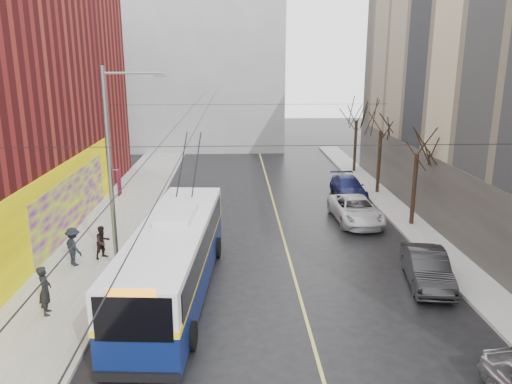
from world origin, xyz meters
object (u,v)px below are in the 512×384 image
at_px(parked_car_b, 427,268).
at_px(pedestrian_c, 74,247).
at_px(parked_car_c, 356,210).
at_px(pedestrian_a, 45,290).
at_px(trolleybus, 174,257).
at_px(parked_car_d, 348,187).
at_px(tree_near, 418,140).
at_px(tree_far, 357,111).
at_px(streetlight_pole, 113,168).
at_px(following_car, 190,201).
at_px(tree_mid, 382,120).
at_px(pedestrian_b, 103,242).

bearing_deg(parked_car_b, pedestrian_c, -179.51).
bearing_deg(pedestrian_c, parked_car_b, -142.98).
relative_size(parked_car_b, pedestrian_c, 2.48).
bearing_deg(parked_car_c, pedestrian_a, -144.99).
relative_size(trolleybus, parked_car_d, 2.59).
relative_size(tree_near, tree_far, 0.97).
height_order(streetlight_pole, tree_far, streetlight_pole).
bearing_deg(tree_near, pedestrian_a, -150.30).
height_order(tree_near, following_car, tree_near).
bearing_deg(parked_car_b, tree_near, 84.29).
height_order(trolleybus, parked_car_d, trolleybus).
bearing_deg(trolleybus, tree_mid, 54.54).
height_order(tree_far, trolleybus, tree_far).
distance_m(pedestrian_b, pedestrian_c, 1.37).
height_order(tree_mid, tree_far, tree_mid).
height_order(streetlight_pole, parked_car_b, streetlight_pole).
xyz_separation_m(tree_mid, pedestrian_a, (-17.03, -16.71, -4.17)).
bearing_deg(tree_far, pedestrian_a, -125.69).
height_order(tree_far, pedestrian_a, tree_far).
xyz_separation_m(parked_car_d, pedestrian_b, (-14.07, -10.76, 0.25)).
height_order(parked_car_d, following_car, parked_car_d).
relative_size(parked_car_b, parked_car_d, 0.93).
relative_size(parked_car_d, pedestrian_c, 2.65).
bearing_deg(parked_car_c, tree_far, 74.84).
height_order(tree_near, pedestrian_c, tree_near).
relative_size(trolleybus, pedestrian_a, 6.54).
height_order(tree_far, parked_car_d, tree_far).
bearing_deg(tree_far, trolleybus, -119.61).
distance_m(tree_near, following_car, 14.03).
xyz_separation_m(tree_near, pedestrian_c, (-17.39, -5.18, -3.93)).
distance_m(parked_car_c, pedestrian_b, 14.29).
bearing_deg(tree_near, parked_car_c, 163.25).
bearing_deg(pedestrian_b, tree_mid, -12.35).
relative_size(parked_car_d, following_car, 1.21).
height_order(trolleybus, pedestrian_b, trolleybus).
distance_m(parked_car_d, pedestrian_a, 21.88).
bearing_deg(parked_car_b, pedestrian_b, 176.71).
height_order(streetlight_pole, parked_car_c, streetlight_pole).
height_order(parked_car_b, parked_car_d, parked_car_b).
bearing_deg(streetlight_pole, trolleybus, -37.85).
height_order(parked_car_c, pedestrian_a, pedestrian_a).
bearing_deg(tree_far, parked_car_d, -106.29).
distance_m(parked_car_b, parked_car_d, 13.92).
relative_size(parked_car_d, pedestrian_a, 2.52).
distance_m(tree_near, trolleybus, 15.26).
distance_m(streetlight_pole, pedestrian_a, 5.61).
xyz_separation_m(tree_mid, parked_car_b, (-2.00, -14.53, -4.53)).
height_order(following_car, pedestrian_b, pedestrian_b).
relative_size(streetlight_pole, tree_near, 1.41).
distance_m(pedestrian_a, pedestrian_c, 4.55).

